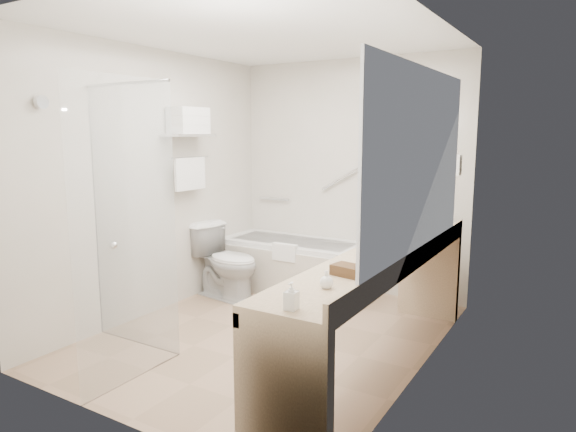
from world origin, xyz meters
The scene contains 25 objects.
floor centered at (0.00, 0.00, 0.00)m, with size 3.20×3.20×0.00m, color #A07E62.
ceiling centered at (0.00, 0.00, 2.50)m, with size 2.60×3.20×0.10m, color white.
wall_back centered at (0.00, 1.60, 1.25)m, with size 2.60×0.10×2.50m, color beige.
wall_front centered at (0.00, -1.60, 1.25)m, with size 2.60×0.10×2.50m, color beige.
wall_left centered at (-1.30, 0.00, 1.25)m, with size 0.10×3.20×2.50m, color beige.
wall_right centered at (1.30, 0.00, 1.25)m, with size 0.10×3.20×2.50m, color beige.
bathtub centered at (-0.50, 1.24, 0.28)m, with size 1.60×0.73×0.59m.
grab_bar_short centered at (-0.95, 1.56, 0.95)m, with size 0.03×0.03×0.40m, color silver.
grab_bar_long centered at (-0.05, 1.56, 1.25)m, with size 0.03×0.03×0.60m, color silver.
shower_enclosure centered at (-0.63, -0.93, 1.07)m, with size 0.96×0.91×2.11m.
towel_shelf centered at (-1.17, 0.35, 1.75)m, with size 0.24×0.55×0.81m.
vanity_counter centered at (1.02, -0.15, 0.64)m, with size 0.55×2.70×0.95m.
sink centered at (1.05, 0.25, 0.82)m, with size 0.40×0.52×0.14m, color silver.
faucet centered at (1.20, 0.25, 0.93)m, with size 0.03×0.03×0.14m, color silver.
mirror centered at (1.29, -0.15, 1.55)m, with size 0.02×2.00×1.20m, color silver.
hairdryer_unit centered at (1.25, 1.05, 1.45)m, with size 0.08×0.10×0.18m, color silver.
toilet centered at (-0.95, 0.62, 0.38)m, with size 0.44×0.78×0.77m, color silver.
amenity_basket centered at (1.03, -0.68, 0.88)m, with size 0.20×0.13×0.07m, color #49301A.
soap_bottle_a centered at (1.04, -1.40, 0.88)m, with size 0.06×0.14×0.07m, color silver.
soap_bottle_b centered at (1.03, -0.99, 0.89)m, with size 0.08×0.10×0.08m, color silver.
water_bottle_left centered at (1.06, 0.97, 0.93)m, with size 0.05×0.05×0.18m.
water_bottle_mid centered at (1.06, 1.10, 0.94)m, with size 0.06×0.06×0.19m.
water_bottle_right centered at (1.03, 0.65, 0.93)m, with size 0.05×0.05×0.17m.
drinking_glass_near centered at (0.85, 0.27, 0.89)m, with size 0.06×0.06×0.08m, color silver.
drinking_glass_far centered at (0.92, 0.46, 0.90)m, with size 0.08×0.08×0.10m, color silver.
Camera 1 is at (2.30, -3.52, 1.73)m, focal length 32.00 mm.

